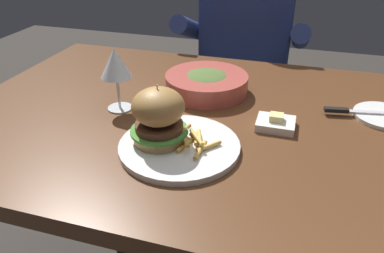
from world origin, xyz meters
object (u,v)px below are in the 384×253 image
object	(u,v)px
bread_plate	(384,116)
table_knife	(364,112)
soup_bowl	(206,83)
diner_person	(243,77)
burger_sandwich	(159,116)
wine_glass	(115,65)
butter_dish	(276,123)
main_plate	(179,146)

from	to	relation	value
bread_plate	table_knife	xyz separation A→B (m)	(-0.05, -0.01, 0.01)
soup_bowl	diner_person	bearing A→B (deg)	88.00
burger_sandwich	table_knife	bearing A→B (deg)	31.73
wine_glass	diner_person	size ratio (longest dim) A/B	0.14
wine_glass	bread_plate	distance (m)	0.69
burger_sandwich	wine_glass	bearing A→B (deg)	140.07
wine_glass	butter_dish	xyz separation A→B (m)	(0.41, 0.02, -0.11)
butter_dish	diner_person	world-z (taller)	diner_person
burger_sandwich	butter_dish	xyz separation A→B (m)	(0.24, 0.16, -0.06)
wine_glass	soup_bowl	distance (m)	0.27
bread_plate	diner_person	world-z (taller)	diner_person
burger_sandwich	wine_glass	distance (m)	0.22
bread_plate	soup_bowl	world-z (taller)	soup_bowl
table_knife	soup_bowl	world-z (taller)	soup_bowl
main_plate	wine_glass	bearing A→B (deg)	146.60
wine_glass	burger_sandwich	bearing A→B (deg)	-39.93
table_knife	soup_bowl	size ratio (longest dim) A/B	1.00
table_knife	soup_bowl	xyz separation A→B (m)	(-0.42, 0.03, 0.02)
burger_sandwich	bread_plate	world-z (taller)	burger_sandwich
table_knife	diner_person	distance (m)	0.76
soup_bowl	butter_dish	bearing A→B (deg)	-35.60
main_plate	wine_glass	world-z (taller)	wine_glass
bread_plate	soup_bowl	distance (m)	0.48
burger_sandwich	table_knife	size ratio (longest dim) A/B	0.56
burger_sandwich	soup_bowl	distance (m)	0.31
wine_glass	butter_dish	world-z (taller)	wine_glass
main_plate	wine_glass	size ratio (longest dim) A/B	1.61
main_plate	soup_bowl	distance (m)	0.31
main_plate	diner_person	xyz separation A→B (m)	(-0.00, 0.89, -0.18)
bread_plate	soup_bowl	size ratio (longest dim) A/B	0.63
main_plate	butter_dish	xyz separation A→B (m)	(0.19, 0.16, 0.00)
butter_dish	wine_glass	bearing A→B (deg)	-177.70
soup_bowl	diner_person	xyz separation A→B (m)	(0.02, 0.58, -0.21)
wine_glass	table_knife	world-z (taller)	wine_glass
table_knife	bread_plate	bearing A→B (deg)	9.98
bread_plate	table_knife	distance (m)	0.05
main_plate	diner_person	size ratio (longest dim) A/B	0.23
burger_sandwich	table_knife	xyz separation A→B (m)	(0.45, 0.28, -0.06)
table_knife	wine_glass	bearing A→B (deg)	-167.41
burger_sandwich	diner_person	xyz separation A→B (m)	(0.05, 0.89, -0.25)
main_plate	table_knife	world-z (taller)	table_knife
butter_dish	soup_bowl	distance (m)	0.26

